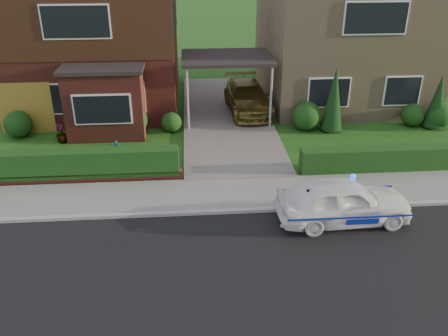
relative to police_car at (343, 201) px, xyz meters
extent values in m
plane|color=#1B4813|center=(-2.59, -2.40, -0.64)|extent=(120.00, 120.00, 0.00)
cube|color=black|center=(-2.59, -2.40, -0.64)|extent=(60.00, 6.00, 0.02)
cube|color=#9E9993|center=(-2.59, 0.65, -0.58)|extent=(60.00, 0.16, 0.12)
cube|color=slate|center=(-2.59, 1.70, -0.59)|extent=(60.00, 2.00, 0.10)
cube|color=#666059|center=(-2.59, 8.60, -0.58)|extent=(3.80, 12.00, 0.12)
cube|color=maroon|center=(-8.39, 11.60, 2.26)|extent=(7.20, 8.00, 5.80)
cube|color=white|center=(-9.98, 7.58, 0.76)|extent=(1.80, 0.08, 1.30)
cube|color=white|center=(-6.81, 7.58, 0.76)|extent=(1.60, 0.08, 1.30)
cube|color=white|center=(-8.39, 7.58, 3.76)|extent=(2.60, 0.08, 1.30)
cube|color=black|center=(-8.39, 11.60, 3.71)|extent=(7.26, 8.06, 2.90)
cube|color=maroon|center=(-7.53, 6.90, 0.71)|extent=(3.00, 1.40, 2.70)
cube|color=black|center=(-7.53, 6.90, 2.13)|extent=(3.20, 1.60, 0.14)
cube|color=#9D8460|center=(3.21, 11.60, 2.26)|extent=(7.20, 8.00, 5.80)
cube|color=white|center=(1.62, 7.58, 0.76)|extent=(1.80, 0.08, 1.30)
cube|color=white|center=(4.79, 7.58, 0.76)|extent=(1.60, 0.08, 1.30)
cube|color=white|center=(3.21, 7.58, 3.76)|extent=(2.60, 0.08, 1.30)
cube|color=black|center=(-2.59, 8.60, 2.06)|extent=(3.80, 3.00, 0.14)
cylinder|color=gray|center=(-4.29, 7.20, 0.71)|extent=(0.10, 0.10, 2.70)
cylinder|color=gray|center=(-0.89, 7.20, 0.71)|extent=(0.10, 0.10, 2.70)
cube|color=olive|center=(-10.84, 7.56, 0.41)|extent=(2.20, 0.10, 2.10)
cube|color=maroon|center=(-8.39, 2.90, -0.46)|extent=(7.70, 0.25, 0.36)
cube|color=#103410|center=(-8.39, 3.05, -0.64)|extent=(7.50, 0.55, 0.90)
cube|color=#103410|center=(3.21, 2.95, -0.64)|extent=(7.50, 0.55, 0.80)
sphere|color=#103410|center=(-11.09, 7.10, -0.10)|extent=(1.08, 1.08, 1.08)
sphere|color=#103410|center=(-6.59, 6.90, 0.02)|extent=(1.32, 1.32, 1.32)
sphere|color=#103410|center=(-4.99, 7.20, -0.22)|extent=(0.84, 0.84, 0.84)
sphere|color=#103410|center=(0.61, 7.00, -0.04)|extent=(1.20, 1.20, 1.20)
sphere|color=#103410|center=(5.21, 7.10, -0.16)|extent=(0.96, 0.96, 0.96)
sphere|color=#103410|center=(6.21, 6.80, -0.10)|extent=(1.08, 1.08, 1.08)
cone|color=black|center=(1.61, 6.80, 0.66)|extent=(0.90, 0.90, 2.60)
cone|color=black|center=(6.01, 6.80, 0.46)|extent=(0.90, 0.90, 2.20)
imported|color=white|center=(0.00, 0.00, 0.00)|extent=(1.70, 3.84, 1.28)
sphere|color=#193FF2|center=(0.19, 0.00, 0.72)|extent=(0.17, 0.17, 0.17)
cube|color=navy|center=(0.00, -0.76, -0.05)|extent=(3.47, 0.02, 0.05)
cube|color=navy|center=(0.00, 0.76, -0.05)|extent=(3.47, 0.01, 0.05)
ellipsoid|color=black|center=(-1.05, -0.10, 0.26)|extent=(0.22, 0.17, 0.21)
sphere|color=white|center=(-1.04, -0.16, 0.25)|extent=(0.11, 0.11, 0.11)
sphere|color=black|center=(-1.03, -0.12, 0.40)|extent=(0.13, 0.13, 0.13)
cone|color=black|center=(-1.08, -0.11, 0.47)|extent=(0.04, 0.04, 0.05)
cone|color=black|center=(-0.99, -0.11, 0.47)|extent=(0.04, 0.04, 0.05)
imported|color=brown|center=(-1.59, 9.20, 0.11)|extent=(2.01, 4.45, 1.26)
imported|color=gray|center=(-6.93, 4.61, -0.29)|extent=(0.42, 0.32, 0.70)
imported|color=gray|center=(-8.53, 6.60, -0.26)|extent=(0.54, 0.52, 0.76)
imported|color=gray|center=(-9.25, 6.38, -0.26)|extent=(0.55, 0.55, 0.77)
camera|label=1|loc=(-4.22, -11.20, 6.78)|focal=38.00mm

